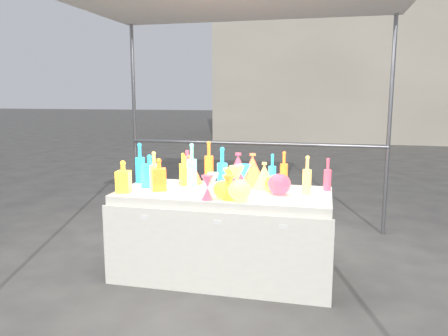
% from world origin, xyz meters
% --- Properties ---
extents(ground, '(80.00, 80.00, 0.00)m').
position_xyz_m(ground, '(0.00, 0.00, 0.00)').
color(ground, slate).
rests_on(ground, ground).
extents(display_table, '(1.84, 0.83, 0.75)m').
position_xyz_m(display_table, '(0.00, -0.01, 0.37)').
color(display_table, white).
rests_on(display_table, ground).
extents(background_building, '(14.00, 6.00, 6.00)m').
position_xyz_m(background_building, '(4.00, 14.00, 3.00)').
color(background_building, '#BFB59F').
rests_on(background_building, ground).
extents(cardboard_box_closed, '(0.56, 0.48, 0.34)m').
position_xyz_m(cardboard_box_closed, '(-0.11, 1.69, 0.17)').
color(cardboard_box_closed, olive).
rests_on(cardboard_box_closed, ground).
extents(cardboard_box_flat, '(0.80, 0.63, 0.06)m').
position_xyz_m(cardboard_box_flat, '(-0.01, 2.03, 0.03)').
color(cardboard_box_flat, olive).
rests_on(cardboard_box_flat, ground).
extents(bottle_0, '(0.07, 0.07, 0.27)m').
position_xyz_m(bottle_0, '(-0.47, 0.31, 0.89)').
color(bottle_0, red).
rests_on(bottle_0, display_table).
extents(bottle_1, '(0.09, 0.09, 0.37)m').
position_xyz_m(bottle_1, '(-0.85, 0.18, 0.94)').
color(bottle_1, '#17831C').
rests_on(bottle_1, display_table).
extents(bottle_2, '(0.11, 0.11, 0.39)m').
position_xyz_m(bottle_2, '(-0.23, 0.35, 0.94)').
color(bottle_2, gold).
rests_on(bottle_2, display_table).
extents(bottle_3, '(0.10, 0.10, 0.31)m').
position_xyz_m(bottle_3, '(-0.41, 0.26, 0.91)').
color(bottle_3, '#1B21A0').
rests_on(bottle_3, display_table).
extents(bottle_4, '(0.09, 0.09, 0.33)m').
position_xyz_m(bottle_4, '(-0.62, -0.04, 0.91)').
color(bottle_4, '#158477').
rests_on(bottle_4, display_table).
extents(bottle_5, '(0.09, 0.09, 0.40)m').
position_xyz_m(bottle_5, '(-0.31, 0.07, 0.95)').
color(bottle_5, '#B32358').
rests_on(bottle_5, display_table).
extents(bottle_6, '(0.07, 0.07, 0.27)m').
position_xyz_m(bottle_6, '(-0.40, 0.14, 0.89)').
color(bottle_6, red).
rests_on(bottle_6, display_table).
extents(bottle_7, '(0.11, 0.11, 0.38)m').
position_xyz_m(bottle_7, '(-0.02, 0.01, 0.94)').
color(bottle_7, '#17831C').
rests_on(bottle_7, display_table).
extents(decanter_0, '(0.13, 0.13, 0.27)m').
position_xyz_m(decanter_0, '(-0.81, -0.24, 0.89)').
color(decanter_0, red).
rests_on(decanter_0, display_table).
extents(decanter_1, '(0.15, 0.15, 0.28)m').
position_xyz_m(decanter_1, '(-0.55, -0.10, 0.89)').
color(decanter_1, gold).
rests_on(decanter_1, display_table).
extents(decanter_2, '(0.14, 0.14, 0.29)m').
position_xyz_m(decanter_2, '(-0.68, 0.01, 0.90)').
color(decanter_2, '#17831C').
rests_on(decanter_2, display_table).
extents(hourglass_0, '(0.11, 0.11, 0.19)m').
position_xyz_m(hourglass_0, '(0.11, -0.30, 0.85)').
color(hourglass_0, gold).
rests_on(hourglass_0, display_table).
extents(hourglass_1, '(0.10, 0.10, 0.19)m').
position_xyz_m(hourglass_1, '(-0.05, -0.34, 0.85)').
color(hourglass_1, '#1B21A0').
rests_on(hourglass_1, display_table).
extents(hourglass_2, '(0.15, 0.15, 0.25)m').
position_xyz_m(hourglass_2, '(0.14, -0.18, 0.87)').
color(hourglass_2, '#158477').
rests_on(hourglass_2, display_table).
extents(hourglass_3, '(0.11, 0.11, 0.19)m').
position_xyz_m(hourglass_3, '(-0.04, -0.21, 0.85)').
color(hourglass_3, '#B32358').
rests_on(hourglass_3, display_table).
extents(hourglass_4, '(0.14, 0.14, 0.22)m').
position_xyz_m(hourglass_4, '(0.07, -0.11, 0.86)').
color(hourglass_4, red).
rests_on(hourglass_4, display_table).
extents(hourglass_5, '(0.15, 0.15, 0.24)m').
position_xyz_m(hourglass_5, '(0.17, -0.02, 0.87)').
color(hourglass_5, '#17831C').
rests_on(hourglass_5, display_table).
extents(globe_0, '(0.19, 0.19, 0.12)m').
position_xyz_m(globe_0, '(0.05, -0.25, 0.81)').
color(globe_0, red).
rests_on(globe_0, display_table).
extents(globe_1, '(0.19, 0.19, 0.15)m').
position_xyz_m(globe_1, '(0.20, -0.30, 0.82)').
color(globe_1, '#158477').
rests_on(globe_1, display_table).
extents(globe_2, '(0.16, 0.16, 0.12)m').
position_xyz_m(globe_2, '(0.41, 0.11, 0.81)').
color(globe_2, gold).
rests_on(globe_2, display_table).
extents(globe_3, '(0.23, 0.23, 0.15)m').
position_xyz_m(globe_3, '(0.47, -0.03, 0.83)').
color(globe_3, '#1B21A0').
rests_on(globe_3, display_table).
extents(lampshade_0, '(0.28, 0.28, 0.27)m').
position_xyz_m(lampshade_0, '(-0.38, 0.24, 0.88)').
color(lampshade_0, yellow).
rests_on(lampshade_0, display_table).
extents(lampshade_1, '(0.28, 0.28, 0.29)m').
position_xyz_m(lampshade_1, '(0.20, 0.28, 0.90)').
color(lampshade_1, yellow).
rests_on(lampshade_1, display_table).
extents(lampshade_2, '(0.32, 0.32, 0.30)m').
position_xyz_m(lampshade_2, '(0.07, 0.28, 0.90)').
color(lampshade_2, '#1B21A0').
rests_on(lampshade_2, display_table).
extents(lampshade_3, '(0.25, 0.25, 0.23)m').
position_xyz_m(lampshade_3, '(0.32, 0.18, 0.87)').
color(lampshade_3, '#158477').
rests_on(lampshade_3, display_table).
extents(bottle_8, '(0.09, 0.09, 0.31)m').
position_xyz_m(bottle_8, '(0.38, 0.22, 0.90)').
color(bottle_8, '#17831C').
rests_on(bottle_8, display_table).
extents(bottle_9, '(0.08, 0.08, 0.32)m').
position_xyz_m(bottle_9, '(0.47, 0.34, 0.91)').
color(bottle_9, gold).
rests_on(bottle_9, display_table).
extents(bottle_10, '(0.08, 0.08, 0.28)m').
position_xyz_m(bottle_10, '(0.86, 0.23, 0.89)').
color(bottle_10, '#1B21A0').
rests_on(bottle_10, display_table).
extents(bottle_11, '(0.08, 0.08, 0.32)m').
position_xyz_m(bottle_11, '(0.69, 0.05, 0.91)').
color(bottle_11, '#158477').
rests_on(bottle_11, display_table).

